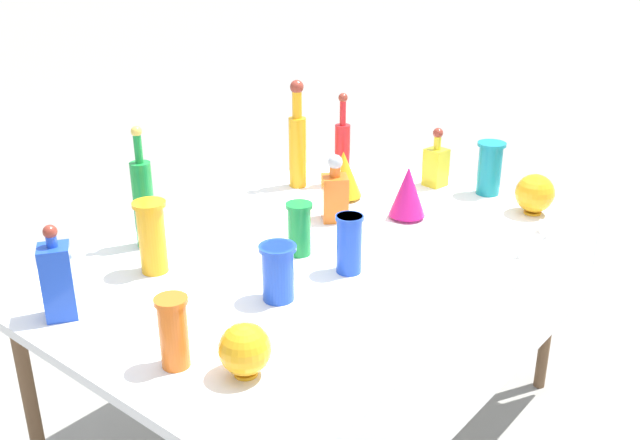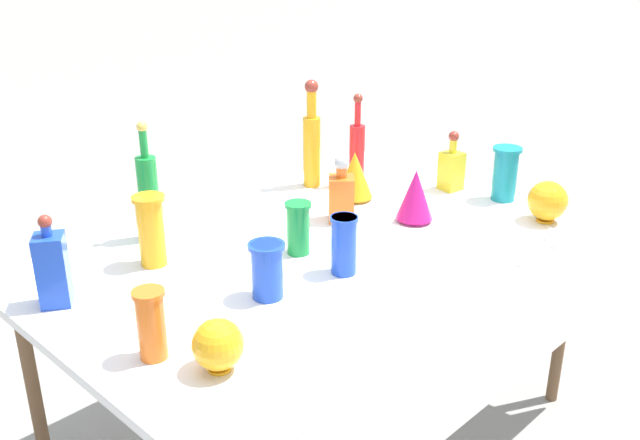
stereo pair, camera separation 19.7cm
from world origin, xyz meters
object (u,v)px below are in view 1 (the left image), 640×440
at_px(slender_vase_2, 173,330).
at_px(round_bowl_1, 245,349).
at_px(square_decanter_0, 436,164).
at_px(slender_vase_1, 299,227).
at_px(square_decanter_1, 335,194).
at_px(slender_vase_4, 490,167).
at_px(tall_bottle_1, 342,150).
at_px(fluted_vase_1, 408,192).
at_px(square_decanter_2, 58,279).
at_px(tall_bottle_2, 143,200).
at_px(tall_bottle_0, 298,142).
at_px(slender_vase_0, 278,270).
at_px(slender_vase_3, 349,242).
at_px(fluted_vase_0, 343,174).
at_px(slender_vase_5, 152,235).
at_px(round_bowl_0, 535,194).

height_order(slender_vase_2, round_bowl_1, slender_vase_2).
distance_m(square_decanter_0, slender_vase_1, 0.83).
distance_m(square_decanter_1, slender_vase_4, 0.66).
relative_size(tall_bottle_1, fluted_vase_1, 1.93).
bearing_deg(square_decanter_2, tall_bottle_2, 23.42).
height_order(tall_bottle_0, square_decanter_1, tall_bottle_0).
xyz_separation_m(tall_bottle_2, square_decanter_2, (-0.43, -0.19, -0.05)).
xyz_separation_m(square_decanter_1, slender_vase_0, (-0.56, -0.23, -0.01)).
bearing_deg(slender_vase_4, slender_vase_3, 178.88).
bearing_deg(slender_vase_3, slender_vase_2, 177.96).
xyz_separation_m(slender_vase_4, round_bowl_1, (-1.46, -0.12, -0.04)).
relative_size(tall_bottle_2, round_bowl_1, 3.02).
bearing_deg(slender_vase_0, slender_vase_2, -175.97).
xyz_separation_m(tall_bottle_2, slender_vase_3, (0.26, -0.63, -0.06)).
height_order(tall_bottle_0, fluted_vase_0, tall_bottle_0).
bearing_deg(tall_bottle_2, fluted_vase_0, -17.53).
bearing_deg(slender_vase_1, square_decanter_2, 160.86).
xyz_separation_m(square_decanter_2, slender_vase_5, (0.33, 0.02, 0.01)).
height_order(slender_vase_1, round_bowl_0, slender_vase_1).
distance_m(tall_bottle_0, round_bowl_1, 1.30).
distance_m(slender_vase_0, slender_vase_3, 0.27).
xyz_separation_m(tall_bottle_1, slender_vase_1, (-0.61, -0.30, -0.05)).
bearing_deg(square_decanter_0, slender_vase_1, 179.53).
bearing_deg(tall_bottle_0, round_bowl_1, -144.68).
bearing_deg(slender_vase_4, tall_bottle_1, 117.72).
height_order(slender_vase_1, slender_vase_3, slender_vase_3).
distance_m(tall_bottle_0, slender_vase_1, 0.64).
distance_m(tall_bottle_1, square_decanter_0, 0.38).
xyz_separation_m(tall_bottle_2, round_bowl_1, (-0.31, -0.76, -0.09)).
xyz_separation_m(square_decanter_0, slender_vase_0, (-1.09, -0.14, 0.00)).
distance_m(slender_vase_2, slender_vase_5, 0.52).
relative_size(slender_vase_0, round_bowl_1, 1.24).
xyz_separation_m(slender_vase_1, round_bowl_1, (-0.58, -0.33, -0.02)).
height_order(square_decanter_0, slender_vase_3, square_decanter_0).
bearing_deg(square_decanter_0, fluted_vase_1, -164.90).
xyz_separation_m(tall_bottle_1, round_bowl_1, (-1.19, -0.63, -0.07)).
bearing_deg(round_bowl_0, square_decanter_1, 133.63).
bearing_deg(slender_vase_0, tall_bottle_0, 37.37).
bearing_deg(tall_bottle_0, slender_vase_3, -127.80).
xyz_separation_m(slender_vase_3, fluted_vase_1, (0.47, 0.09, 0.00)).
bearing_deg(round_bowl_1, slender_vase_4, 4.56).
relative_size(slender_vase_1, round_bowl_0, 1.16).
height_order(tall_bottle_0, slender_vase_4, tall_bottle_0).
bearing_deg(slender_vase_3, round_bowl_1, -167.02).
bearing_deg(slender_vase_2, slender_vase_4, -1.51).
height_order(slender_vase_2, fluted_vase_1, fluted_vase_1).
height_order(square_decanter_1, fluted_vase_0, square_decanter_1).
relative_size(slender_vase_0, slender_vase_3, 0.90).
xyz_separation_m(fluted_vase_1, round_bowl_1, (-1.05, -0.23, -0.03)).
bearing_deg(square_decanter_2, slender_vase_1, -19.14).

